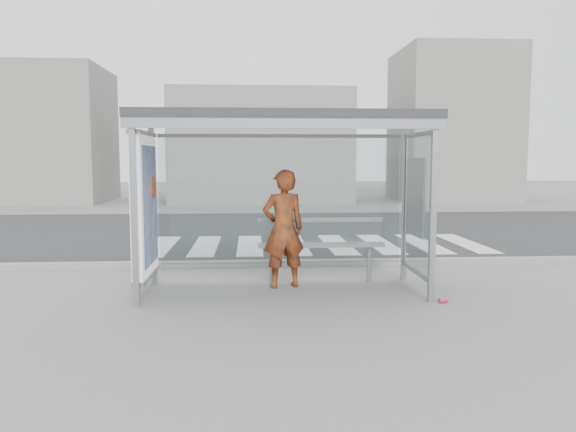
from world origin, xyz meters
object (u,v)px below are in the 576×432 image
Objects in this scene: person at (283,229)px; soda_can at (443,300)px; bench at (321,245)px; bus_shelter at (257,157)px.

soda_can is at bearing 138.41° from person.
person is 2.54m from soda_can.
soda_can is (2.12, -1.10, -0.87)m from person.
person is 0.73m from bench.
soda_can is (1.52, -1.36, -0.57)m from bench.
soda_can is at bearing -41.96° from bench.
person is at bearing 33.05° from bus_shelter.
person is (0.39, 0.25, -1.08)m from bus_shelter.
bus_shelter is 3.29m from soda_can.
bench is at bearing 138.04° from soda_can.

